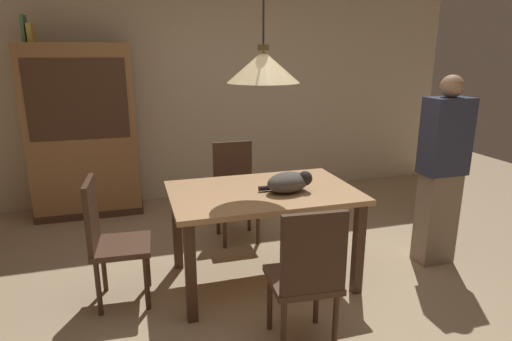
{
  "coord_description": "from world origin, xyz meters",
  "views": [
    {
      "loc": [
        -0.95,
        -2.59,
        1.76
      ],
      "look_at": [
        -0.0,
        0.56,
        0.85
      ],
      "focal_mm": 30.1,
      "sensor_mm": 36.0,
      "label": 1
    }
  ],
  "objects_px": {
    "chair_near_front": "(307,274)",
    "pendant_lamp": "(263,66)",
    "dining_table": "(263,203)",
    "person_standing": "(442,172)",
    "hutch_bookcase": "(84,135)",
    "book_green_slim": "(24,29)",
    "book_yellow_short": "(31,33)",
    "chair_left_side": "(109,236)",
    "chair_far_back": "(235,186)",
    "cat_sleeping": "(289,182)"
  },
  "relations": [
    {
      "from": "chair_far_back",
      "to": "person_standing",
      "type": "relative_size",
      "value": 0.58
    },
    {
      "from": "pendant_lamp",
      "to": "hutch_bookcase",
      "type": "distance_m",
      "value": 2.53
    },
    {
      "from": "person_standing",
      "to": "chair_near_front",
      "type": "bearing_deg",
      "value": -153.56
    },
    {
      "from": "chair_near_front",
      "to": "book_green_slim",
      "type": "distance_m",
      "value": 3.69
    },
    {
      "from": "cat_sleeping",
      "to": "pendant_lamp",
      "type": "bearing_deg",
      "value": 151.56
    },
    {
      "from": "pendant_lamp",
      "to": "book_yellow_short",
      "type": "distance_m",
      "value": 2.67
    },
    {
      "from": "chair_left_side",
      "to": "hutch_bookcase",
      "type": "height_order",
      "value": "hutch_bookcase"
    },
    {
      "from": "chair_far_back",
      "to": "hutch_bookcase",
      "type": "relative_size",
      "value": 0.5
    },
    {
      "from": "chair_far_back",
      "to": "book_green_slim",
      "type": "bearing_deg",
      "value": 149.75
    },
    {
      "from": "chair_far_back",
      "to": "cat_sleeping",
      "type": "xyz_separation_m",
      "value": [
        0.18,
        -0.97,
        0.32
      ]
    },
    {
      "from": "cat_sleeping",
      "to": "hutch_bookcase",
      "type": "relative_size",
      "value": 0.22
    },
    {
      "from": "dining_table",
      "to": "pendant_lamp",
      "type": "distance_m",
      "value": 1.01
    },
    {
      "from": "cat_sleeping",
      "to": "chair_near_front",
      "type": "bearing_deg",
      "value": -103.24
    },
    {
      "from": "chair_far_back",
      "to": "hutch_bookcase",
      "type": "bearing_deg",
      "value": 142.69
    },
    {
      "from": "chair_near_front",
      "to": "hutch_bookcase",
      "type": "xyz_separation_m",
      "value": [
        -1.41,
        2.83,
        0.38
      ]
    },
    {
      "from": "dining_table",
      "to": "hutch_bookcase",
      "type": "bearing_deg",
      "value": 125.85
    },
    {
      "from": "hutch_bookcase",
      "to": "dining_table",
      "type": "bearing_deg",
      "value": -54.15
    },
    {
      "from": "chair_near_front",
      "to": "pendant_lamp",
      "type": "relative_size",
      "value": 0.72
    },
    {
      "from": "cat_sleeping",
      "to": "pendant_lamp",
      "type": "relative_size",
      "value": 0.31
    },
    {
      "from": "chair_left_side",
      "to": "book_green_slim",
      "type": "xyz_separation_m",
      "value": [
        -0.72,
        1.95,
        1.47
      ]
    },
    {
      "from": "chair_near_front",
      "to": "dining_table",
      "type": "bearing_deg",
      "value": 89.64
    },
    {
      "from": "dining_table",
      "to": "chair_far_back",
      "type": "height_order",
      "value": "chair_far_back"
    },
    {
      "from": "book_yellow_short",
      "to": "hutch_bookcase",
      "type": "bearing_deg",
      "value": -0.22
    },
    {
      "from": "chair_far_back",
      "to": "book_green_slim",
      "type": "xyz_separation_m",
      "value": [
        -1.85,
        1.08,
        1.47
      ]
    },
    {
      "from": "book_green_slim",
      "to": "person_standing",
      "type": "height_order",
      "value": "book_green_slim"
    },
    {
      "from": "pendant_lamp",
      "to": "book_yellow_short",
      "type": "height_order",
      "value": "pendant_lamp"
    },
    {
      "from": "chair_far_back",
      "to": "person_standing",
      "type": "xyz_separation_m",
      "value": [
        1.51,
        -1.0,
        0.29
      ]
    },
    {
      "from": "chair_far_back",
      "to": "book_yellow_short",
      "type": "xyz_separation_m",
      "value": [
        -1.8,
        1.08,
        1.43
      ]
    },
    {
      "from": "dining_table",
      "to": "chair_left_side",
      "type": "xyz_separation_m",
      "value": [
        -1.13,
        0.01,
        -0.14
      ]
    },
    {
      "from": "chair_left_side",
      "to": "cat_sleeping",
      "type": "height_order",
      "value": "chair_left_side"
    },
    {
      "from": "dining_table",
      "to": "person_standing",
      "type": "xyz_separation_m",
      "value": [
        1.51,
        -0.12,
        0.15
      ]
    },
    {
      "from": "hutch_bookcase",
      "to": "book_yellow_short",
      "type": "bearing_deg",
      "value": 179.78
    },
    {
      "from": "dining_table",
      "to": "book_yellow_short",
      "type": "height_order",
      "value": "book_yellow_short"
    },
    {
      "from": "chair_near_front",
      "to": "pendant_lamp",
      "type": "height_order",
      "value": "pendant_lamp"
    },
    {
      "from": "chair_left_side",
      "to": "book_green_slim",
      "type": "distance_m",
      "value": 2.55
    },
    {
      "from": "hutch_bookcase",
      "to": "chair_left_side",
      "type": "bearing_deg",
      "value": -81.7
    },
    {
      "from": "chair_left_side",
      "to": "book_yellow_short",
      "type": "height_order",
      "value": "book_yellow_short"
    },
    {
      "from": "chair_left_side",
      "to": "cat_sleeping",
      "type": "distance_m",
      "value": 1.35
    },
    {
      "from": "dining_table",
      "to": "chair_near_front",
      "type": "distance_m",
      "value": 0.89
    },
    {
      "from": "dining_table",
      "to": "hutch_bookcase",
      "type": "xyz_separation_m",
      "value": [
        -1.41,
        1.96,
        0.24
      ]
    },
    {
      "from": "book_green_slim",
      "to": "book_yellow_short",
      "type": "xyz_separation_m",
      "value": [
        0.05,
        0.0,
        -0.04
      ]
    },
    {
      "from": "chair_left_side",
      "to": "book_green_slim",
      "type": "height_order",
      "value": "book_green_slim"
    },
    {
      "from": "dining_table",
      "to": "hutch_bookcase",
      "type": "relative_size",
      "value": 0.76
    },
    {
      "from": "chair_far_back",
      "to": "dining_table",
      "type": "bearing_deg",
      "value": -90.06
    },
    {
      "from": "cat_sleeping",
      "to": "hutch_bookcase",
      "type": "height_order",
      "value": "hutch_bookcase"
    },
    {
      "from": "dining_table",
      "to": "book_yellow_short",
      "type": "relative_size",
      "value": 7.0
    },
    {
      "from": "dining_table",
      "to": "book_yellow_short",
      "type": "xyz_separation_m",
      "value": [
        -1.8,
        1.96,
        1.29
      ]
    },
    {
      "from": "chair_near_front",
      "to": "person_standing",
      "type": "height_order",
      "value": "person_standing"
    },
    {
      "from": "chair_near_front",
      "to": "book_green_slim",
      "type": "relative_size",
      "value": 3.58
    },
    {
      "from": "chair_near_front",
      "to": "chair_far_back",
      "type": "relative_size",
      "value": 1.0
    }
  ]
}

